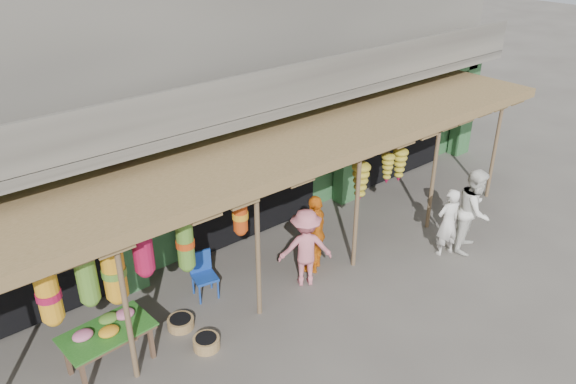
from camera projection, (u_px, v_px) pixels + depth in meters
ground at (312, 278)px, 11.55m from camera, size 80.00×80.00×0.00m
building at (179, 69)px, 13.36m from camera, size 16.40×6.80×7.00m
awning at (280, 153)px, 10.83m from camera, size 14.00×2.70×2.79m
flower_table at (107, 332)px, 9.06m from camera, size 1.48×0.93×0.86m
blue_chair at (203, 272)px, 10.85m from camera, size 0.51×0.52×0.92m
basket_left at (85, 342)px, 9.71m from camera, size 0.52×0.52×0.20m
basket_mid at (181, 323)px, 10.16m from camera, size 0.55×0.55×0.19m
basket_right at (206, 343)px, 9.68m from camera, size 0.56×0.56×0.21m
person_front at (448, 222)px, 12.03m from camera, size 0.64×0.50×1.56m
person_right at (474, 210)px, 12.14m from camera, size 1.13×1.02×1.91m
person_vendor at (315, 233)px, 11.48m from camera, size 1.08×0.89×1.72m
person_shopper at (306, 248)px, 11.04m from camera, size 1.24×1.09×1.66m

